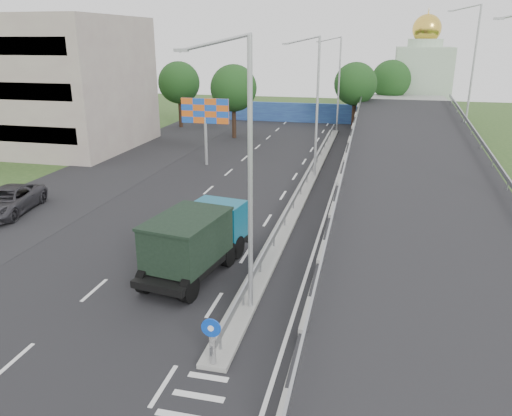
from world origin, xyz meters
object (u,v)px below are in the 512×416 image
(sign_bollard, at_px, (212,341))
(dump_truck, at_px, (197,239))
(lamp_post_near, at_px, (245,166))
(lamp_post_mid, at_px, (315,100))
(lamp_post_far, at_px, (337,79))
(church, at_px, (422,76))
(parked_car_c, at_px, (7,201))
(billboard, at_px, (205,115))

(sign_bollard, bearing_deg, dump_truck, 113.56)
(lamp_post_near, xyz_separation_m, lamp_post_mid, (0.00, 20.00, 0.00))
(lamp_post_near, relative_size, lamp_post_far, 1.00)
(dump_truck, bearing_deg, lamp_post_near, -33.89)
(church, height_order, parked_car_c, church)
(lamp_post_near, height_order, billboard, lamp_post_near)
(sign_bollard, distance_m, billboard, 27.53)
(sign_bollard, xyz_separation_m, church, (10.00, 57.83, 4.28))
(church, bearing_deg, billboard, -120.70)
(sign_bollard, distance_m, lamp_post_near, 6.12)
(dump_truck, distance_m, parked_car_c, 14.74)
(lamp_post_far, bearing_deg, parked_car_c, -117.56)
(lamp_post_near, xyz_separation_m, parked_car_c, (-16.87, 7.67, -5.02))
(church, bearing_deg, sign_bollard, -99.81)
(lamp_post_near, xyz_separation_m, dump_truck, (-2.99, 2.78, -4.20))
(church, xyz_separation_m, parked_car_c, (-26.76, -46.33, -4.52))
(lamp_post_near, bearing_deg, dump_truck, 137.06)
(church, distance_m, dump_truck, 52.94)
(church, xyz_separation_m, billboard, (-19.00, -32.00, -1.12))
(lamp_post_mid, distance_m, dump_truck, 17.97)
(sign_bollard, relative_size, dump_truck, 0.24)
(lamp_post_near, bearing_deg, sign_bollard, -91.64)
(billboard, bearing_deg, dump_truck, -72.34)
(lamp_post_mid, bearing_deg, church, 73.78)
(sign_bollard, height_order, church, church)
(lamp_post_mid, relative_size, lamp_post_far, 1.00)
(lamp_post_near, xyz_separation_m, billboard, (-9.11, 22.00, -1.62))
(billboard, bearing_deg, lamp_post_mid, -12.38)
(lamp_post_near, height_order, lamp_post_far, same)
(church, xyz_separation_m, dump_truck, (-12.88, -51.22, -3.70))
(billboard, height_order, dump_truck, billboard)
(parked_car_c, bearing_deg, billboard, 51.95)
(lamp_post_mid, bearing_deg, dump_truck, -99.86)
(billboard, xyz_separation_m, parked_car_c, (-7.76, -14.33, -3.40))
(dump_truck, xyz_separation_m, parked_car_c, (-13.88, 4.89, -0.82))
(lamp_post_near, bearing_deg, parked_car_c, 155.54)
(sign_bollard, xyz_separation_m, parked_car_c, (-16.76, 11.50, -0.25))
(lamp_post_mid, height_order, parked_car_c, lamp_post_mid)
(parked_car_c, bearing_deg, sign_bollard, -44.06)
(lamp_post_mid, xyz_separation_m, church, (9.89, 34.00, -0.50))
(lamp_post_mid, relative_size, parked_car_c, 1.78)
(lamp_post_mid, distance_m, lamp_post_far, 20.00)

